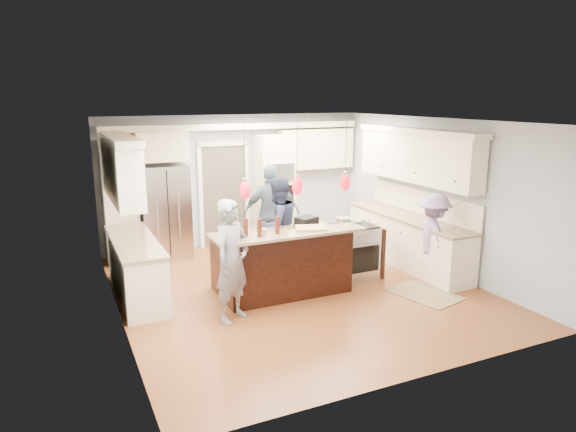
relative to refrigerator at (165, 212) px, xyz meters
name	(u,v)px	position (x,y,z in m)	size (l,w,h in m)	color
ground_plane	(297,289)	(1.55, -2.64, -0.90)	(6.00, 6.00, 0.00)	brown
room_shell	(298,179)	(1.55, -2.64, 0.92)	(5.54, 6.04, 2.72)	#B2BCC6
refrigerator	(165,212)	(0.00, 0.00, 0.00)	(0.90, 0.70, 1.80)	#B7B7BC
oven_column	(274,190)	(2.30, 0.03, 0.25)	(0.72, 0.69, 2.30)	#FCECCC
back_upper_cabinets	(202,169)	(0.80, 0.12, 0.77)	(5.30, 0.61, 2.54)	#FCECCC
right_counter_run	(410,209)	(3.99, -2.34, 0.16)	(0.64, 3.10, 2.51)	#FCECCC
left_cabinets	(130,231)	(-0.89, -1.84, 0.16)	(0.64, 2.30, 2.51)	#FCECCC
kitchen_island	(281,261)	(1.30, -2.57, -0.41)	(2.10, 1.46, 1.12)	black
island_range	(354,251)	(2.71, -2.49, -0.44)	(0.82, 0.71, 0.92)	#B7B7BC
pendant_lights	(297,186)	(1.30, -3.15, 0.90)	(1.75, 0.15, 1.03)	black
person_bar_end	(232,261)	(0.24, -3.29, -0.04)	(0.63, 0.41, 1.72)	slate
person_far_left	(278,226)	(1.58, -1.79, -0.04)	(0.84, 0.65, 1.72)	#2A3351
person_far_right	(272,213)	(1.79, -1.04, 0.01)	(1.07, 0.45, 1.83)	slate
person_range_side	(434,238)	(3.80, -3.23, -0.15)	(0.97, 0.56, 1.51)	#907BA5
floor_rug	(425,294)	(3.28, -3.71, -0.89)	(0.72, 1.05, 0.01)	#8F7A4E
water_bottle	(236,229)	(0.35, -3.14, 0.37)	(0.07, 0.07, 0.30)	silver
beer_bottle_a	(246,228)	(0.52, -3.08, 0.35)	(0.07, 0.07, 0.26)	#41170B
beer_bottle_b	(259,228)	(0.69, -3.18, 0.35)	(0.07, 0.07, 0.26)	#41170B
beer_bottle_c	(277,225)	(0.99, -3.14, 0.35)	(0.06, 0.06, 0.26)	#41170B
drink_can	(265,233)	(0.76, -3.21, 0.28)	(0.06, 0.06, 0.11)	#B7B7BC
cutting_board	(311,228)	(1.55, -3.11, 0.24)	(0.46, 0.33, 0.04)	tan
pot_large	(343,222)	(2.51, -2.45, 0.09)	(0.24, 0.24, 0.14)	#B7B7BC
pot_small	(356,223)	(2.71, -2.55, 0.07)	(0.18, 0.18, 0.09)	#B7B7BC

